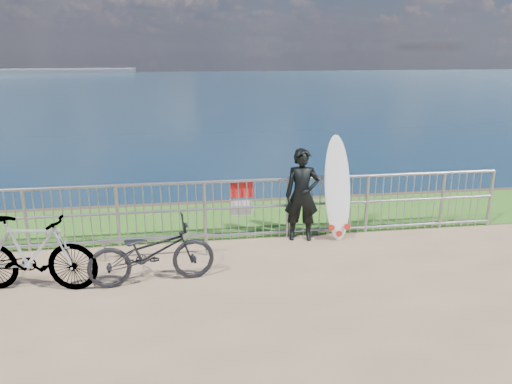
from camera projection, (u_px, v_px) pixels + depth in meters
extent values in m
plane|color=#336E1E|center=(227.00, 219.00, 10.09)|extent=(120.00, 120.00, 0.00)
cube|color=brown|center=(224.00, 302.00, 11.93)|extent=(120.00, 0.30, 5.00)
plane|color=#19334B|center=(183.00, 93.00, 94.33)|extent=(260.00, 260.00, 0.00)
cube|color=#565E68|center=(23.00, 72.00, 160.83)|extent=(70.00, 12.00, 1.50)
cylinder|color=gray|center=(233.00, 181.00, 8.74)|extent=(10.00, 0.06, 0.06)
cylinder|color=gray|center=(233.00, 208.00, 8.88)|extent=(10.00, 0.05, 0.05)
cylinder|color=gray|center=(233.00, 234.00, 9.02)|extent=(10.00, 0.05, 0.05)
cylinder|color=gray|center=(26.00, 221.00, 8.38)|extent=(0.06, 0.06, 1.10)
cylinder|color=gray|center=(118.00, 216.00, 8.60)|extent=(0.06, 0.06, 1.10)
cylinder|color=gray|center=(205.00, 212.00, 8.82)|extent=(0.06, 0.06, 1.10)
cylinder|color=gray|center=(288.00, 208.00, 9.04)|extent=(0.06, 0.06, 1.10)
cylinder|color=gray|center=(367.00, 204.00, 9.26)|extent=(0.06, 0.06, 1.10)
cylinder|color=gray|center=(442.00, 201.00, 9.48)|extent=(0.06, 0.06, 1.10)
cylinder|color=gray|center=(490.00, 198.00, 9.62)|extent=(0.06, 0.06, 1.10)
cube|color=red|center=(241.00, 190.00, 8.87)|extent=(0.42, 0.02, 0.30)
cube|color=white|center=(241.00, 190.00, 8.86)|extent=(0.38, 0.01, 0.08)
cube|color=white|center=(241.00, 208.00, 8.96)|extent=(0.36, 0.02, 0.26)
imported|color=black|center=(302.00, 195.00, 8.85)|extent=(0.67, 0.50, 1.67)
ellipsoid|color=white|center=(337.00, 188.00, 8.91)|extent=(0.53, 0.48, 1.88)
cone|color=red|center=(330.00, 226.00, 8.97)|extent=(0.11, 0.20, 0.11)
cone|color=red|center=(345.00, 225.00, 9.01)|extent=(0.11, 0.20, 0.11)
cone|color=red|center=(337.00, 232.00, 9.02)|extent=(0.11, 0.20, 0.11)
imported|color=black|center=(152.00, 252.00, 7.28)|extent=(1.90, 0.86, 0.96)
imported|color=black|center=(32.00, 254.00, 7.03)|extent=(1.92, 0.83, 1.12)
cylinder|color=gray|center=(156.00, 238.00, 8.15)|extent=(1.85, 0.05, 0.05)
cylinder|color=gray|center=(105.00, 251.00, 8.08)|extent=(0.04, 0.04, 0.36)
cylinder|color=gray|center=(207.00, 245.00, 8.33)|extent=(0.04, 0.04, 0.36)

